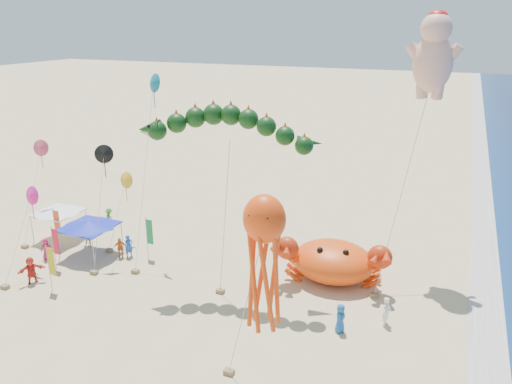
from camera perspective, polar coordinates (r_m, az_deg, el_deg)
ground at (r=31.25m, az=2.03°, el=-12.94°), size 320.00×320.00×0.00m
foam_strip at (r=30.00m, az=24.99°, el=-16.43°), size 320.00×320.00×0.00m
crab_inflatable at (r=33.83m, az=8.76°, el=-7.73°), size 7.45×5.41×3.27m
dragon_kite at (r=29.85m, az=-3.31°, el=6.81°), size 10.88×4.62×11.43m
cherub_kite at (r=34.20m, az=19.64°, el=14.75°), size 3.06×6.96×17.18m
octopus_kite at (r=22.10m, az=0.92°, el=-6.93°), size 2.95×1.72×9.56m
canopy_blue at (r=38.54m, az=-18.58°, el=-3.49°), size 3.81×3.81×2.71m
canopy_white at (r=42.20m, az=-21.71°, el=-1.91°), size 3.43×3.43×2.71m
feather_flags at (r=37.21m, az=-19.58°, el=-5.13°), size 8.04×6.40×3.20m
beachgoers at (r=36.57m, az=-15.25°, el=-7.09°), size 24.85×11.19×1.86m
small_kites at (r=37.85m, az=-18.53°, el=3.04°), size 11.82×9.85×13.18m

